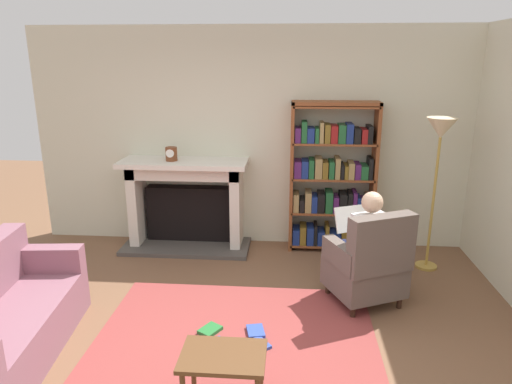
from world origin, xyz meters
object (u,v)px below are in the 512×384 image
fireplace (187,201)px  floor_lamp (440,142)px  bookshelf (332,180)px  side_table (223,364)px  armchair_reading (369,264)px  seated_reader (363,241)px  mantel_clock (171,154)px

fireplace → floor_lamp: size_ratio=0.92×
bookshelf → side_table: bearing=-107.3°
fireplace → side_table: 3.02m
armchair_reading → seated_reader: (-0.05, 0.11, 0.20)m
mantel_clock → bookshelf: (1.93, 0.14, -0.32)m
seated_reader → fireplace: bearing=-55.9°
bookshelf → seated_reader: size_ratio=1.61×
bookshelf → seated_reader: bearing=-80.1°
seated_reader → mantel_clock: bearing=-52.1°
seated_reader → floor_lamp: size_ratio=0.66×
seated_reader → side_table: 2.01m
mantel_clock → armchair_reading: size_ratio=0.17×
fireplace → seated_reader: (2.01, -1.23, 0.03)m
side_table → floor_lamp: size_ratio=0.33×
fireplace → bookshelf: bearing=1.0°
fireplace → side_table: (0.89, -2.88, -0.20)m
mantel_clock → seated_reader: mantel_clock is taller
mantel_clock → bookshelf: size_ratio=0.09×
mantel_clock → seated_reader: size_ratio=0.14×
side_table → floor_lamp: floor_lamp is taller
bookshelf → floor_lamp: 1.31m
bookshelf → side_table: bookshelf is taller
bookshelf → side_table: (-0.91, -2.91, -0.50)m
mantel_clock → side_table: bearing=-69.7°
fireplace → armchair_reading: bearing=-32.9°
mantel_clock → side_table: 3.07m
fireplace → armchair_reading: fireplace is taller
mantel_clock → bookshelf: bookshelf is taller
armchair_reading → side_table: (-1.17, -1.55, -0.04)m
fireplace → armchair_reading: size_ratio=1.63×
seated_reader → floor_lamp: (0.86, 0.79, 0.83)m
bookshelf → armchair_reading: bearing=-78.9°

